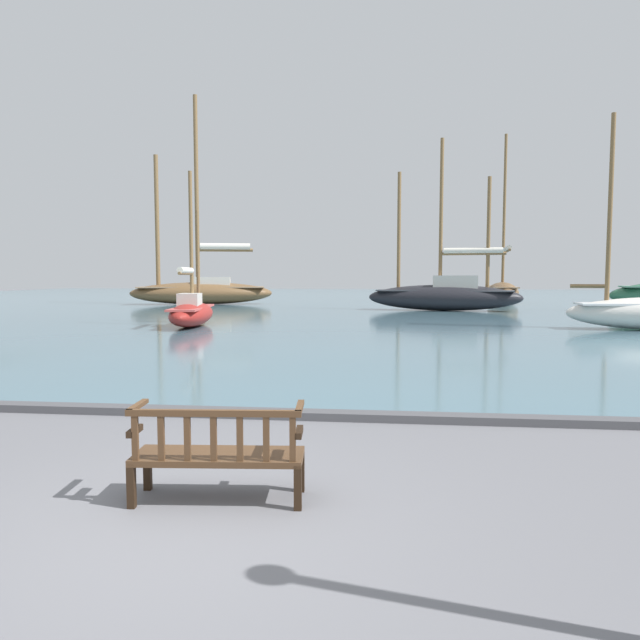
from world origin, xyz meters
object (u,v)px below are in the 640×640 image
object	(u,v)px
park_bench	(218,452)
sailboat_distant_harbor	(192,311)
sailboat_outer_starboard	(445,294)
sailboat_nearest_port	(503,290)
sailboat_outer_port	(202,288)

from	to	relation	value
park_bench	sailboat_distant_harbor	world-z (taller)	sailboat_distant_harbor
park_bench	sailboat_distant_harbor	bearing A→B (deg)	109.72
sailboat_outer_starboard	sailboat_nearest_port	size ratio (longest dim) A/B	0.78
sailboat_outer_starboard	sailboat_distant_harbor	distance (m)	16.31
sailboat_outer_port	sailboat_outer_starboard	distance (m)	17.40
park_bench	sailboat_distant_harbor	size ratio (longest dim) A/B	0.26
park_bench	sailboat_outer_port	size ratio (longest dim) A/B	0.11
sailboat_distant_harbor	sailboat_nearest_port	size ratio (longest dim) A/B	0.49
sailboat_outer_starboard	sailboat_nearest_port	distance (m)	12.66
sailboat_outer_starboard	sailboat_distant_harbor	bearing A→B (deg)	-134.21
park_bench	sailboat_distant_harbor	distance (m)	18.38
sailboat_outer_port	sailboat_distant_harbor	distance (m)	17.96
park_bench	sailboat_nearest_port	bearing A→B (deg)	75.04
sailboat_outer_port	sailboat_outer_starboard	bearing A→B (deg)	-18.49
park_bench	sailboat_outer_starboard	bearing A→B (deg)	79.89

